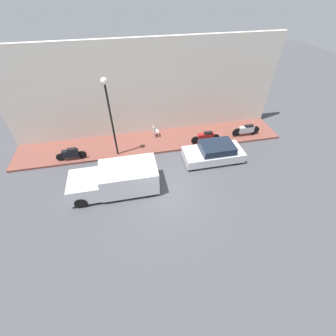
{
  "coord_description": "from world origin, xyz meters",
  "views": [
    {
      "loc": [
        -8.74,
        1.61,
        9.81
      ],
      "look_at": [
        1.21,
        -0.45,
        0.6
      ],
      "focal_mm": 24.0,
      "sensor_mm": 36.0,
      "label": 1
    }
  ],
  "objects_px": {
    "scooter_silver": "(246,130)",
    "motorcycle_red": "(206,137)",
    "parked_car": "(214,152)",
    "cafe_chair": "(155,131)",
    "streetlamp": "(109,105)",
    "motorcycle_black": "(71,154)",
    "delivery_van": "(116,179)"
  },
  "relations": [
    {
      "from": "scooter_silver",
      "to": "motorcycle_red",
      "type": "bearing_deg",
      "value": 94.98
    },
    {
      "from": "parked_car",
      "to": "cafe_chair",
      "type": "relative_size",
      "value": 4.35
    },
    {
      "from": "streetlamp",
      "to": "motorcycle_black",
      "type": "bearing_deg",
      "value": 89.69
    },
    {
      "from": "streetlamp",
      "to": "cafe_chair",
      "type": "bearing_deg",
      "value": -61.17
    },
    {
      "from": "streetlamp",
      "to": "scooter_silver",
      "type": "bearing_deg",
      "value": -87.99
    },
    {
      "from": "delivery_van",
      "to": "cafe_chair",
      "type": "relative_size",
      "value": 5.43
    },
    {
      "from": "delivery_van",
      "to": "scooter_silver",
      "type": "xyz_separation_m",
      "value": [
        3.57,
        -9.76,
        -0.21
      ]
    },
    {
      "from": "motorcycle_red",
      "to": "motorcycle_black",
      "type": "height_order",
      "value": "motorcycle_red"
    },
    {
      "from": "streetlamp",
      "to": "parked_car",
      "type": "bearing_deg",
      "value": -105.5
    },
    {
      "from": "scooter_silver",
      "to": "motorcycle_black",
      "type": "height_order",
      "value": "scooter_silver"
    },
    {
      "from": "parked_car",
      "to": "scooter_silver",
      "type": "bearing_deg",
      "value": -58.04
    },
    {
      "from": "parked_car",
      "to": "cafe_chair",
      "type": "height_order",
      "value": "parked_car"
    },
    {
      "from": "motorcycle_red",
      "to": "streetlamp",
      "type": "height_order",
      "value": "streetlamp"
    },
    {
      "from": "scooter_silver",
      "to": "motorcycle_black",
      "type": "xyz_separation_m",
      "value": [
        -0.32,
        12.6,
        -0.02
      ]
    },
    {
      "from": "parked_car",
      "to": "motorcycle_red",
      "type": "xyz_separation_m",
      "value": [
        1.79,
        -0.05,
        0.02
      ]
    },
    {
      "from": "motorcycle_red",
      "to": "streetlamp",
      "type": "bearing_deg",
      "value": 90.45
    },
    {
      "from": "streetlamp",
      "to": "motorcycle_red",
      "type": "bearing_deg",
      "value": -89.55
    },
    {
      "from": "motorcycle_red",
      "to": "scooter_silver",
      "type": "distance_m",
      "value": 3.3
    },
    {
      "from": "parked_car",
      "to": "motorcycle_red",
      "type": "bearing_deg",
      "value": -1.45
    },
    {
      "from": "delivery_van",
      "to": "scooter_silver",
      "type": "distance_m",
      "value": 10.39
    },
    {
      "from": "delivery_van",
      "to": "motorcycle_black",
      "type": "relative_size",
      "value": 2.53
    },
    {
      "from": "cafe_chair",
      "to": "delivery_van",
      "type": "bearing_deg",
      "value": 148.0
    },
    {
      "from": "motorcycle_red",
      "to": "motorcycle_black",
      "type": "distance_m",
      "value": 9.31
    },
    {
      "from": "motorcycle_red",
      "to": "scooter_silver",
      "type": "bearing_deg",
      "value": -85.02
    },
    {
      "from": "parked_car",
      "to": "streetlamp",
      "type": "xyz_separation_m",
      "value": [
        1.74,
        6.28,
        3.17
      ]
    },
    {
      "from": "delivery_van",
      "to": "cafe_chair",
      "type": "bearing_deg",
      "value": -32.0
    },
    {
      "from": "parked_car",
      "to": "motorcycle_black",
      "type": "distance_m",
      "value": 9.43
    },
    {
      "from": "delivery_van",
      "to": "motorcycle_black",
      "type": "distance_m",
      "value": 4.32
    },
    {
      "from": "scooter_silver",
      "to": "parked_car",
      "type": "bearing_deg",
      "value": 121.96
    },
    {
      "from": "motorcycle_black",
      "to": "cafe_chair",
      "type": "relative_size",
      "value": 2.15
    },
    {
      "from": "scooter_silver",
      "to": "motorcycle_black",
      "type": "relative_size",
      "value": 1.11
    },
    {
      "from": "motorcycle_black",
      "to": "streetlamp",
      "type": "bearing_deg",
      "value": -90.31
    }
  ]
}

